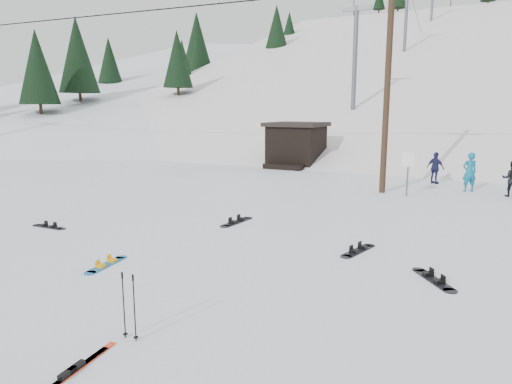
% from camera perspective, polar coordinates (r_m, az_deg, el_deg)
% --- Properties ---
extents(ground, '(200.00, 200.00, 0.00)m').
position_cam_1_polar(ground, '(9.32, -17.89, -12.97)').
color(ground, white).
rests_on(ground, ground).
extents(ski_slope, '(60.00, 85.24, 65.97)m').
position_cam_1_polar(ski_slope, '(63.17, 21.28, -4.61)').
color(ski_slope, white).
rests_on(ski_slope, ground).
extents(ridge_left, '(47.54, 95.03, 58.38)m').
position_cam_1_polar(ridge_left, '(70.02, -10.09, -1.78)').
color(ridge_left, white).
rests_on(ridge_left, ground).
extents(treeline_left, '(20.00, 64.00, 10.00)m').
position_cam_1_polar(treeline_left, '(61.15, -13.54, 6.76)').
color(treeline_left, black).
rests_on(treeline_left, ground).
extents(treeline_crest, '(50.00, 6.00, 10.00)m').
position_cam_1_polar(treeline_crest, '(92.17, 24.08, 7.29)').
color(treeline_crest, black).
rests_on(treeline_crest, ski_slope).
extents(utility_pole, '(2.00, 0.26, 9.00)m').
position_cam_1_polar(utility_pole, '(20.36, 16.12, 13.02)').
color(utility_pole, '#3A2819').
rests_on(utility_pole, ground).
extents(trail_sign, '(0.50, 0.09, 1.85)m').
position_cam_1_polar(trail_sign, '(19.85, 18.47, 3.11)').
color(trail_sign, '#595B60').
rests_on(trail_sign, ground).
extents(lift_hut, '(3.40, 4.10, 2.75)m').
position_cam_1_polar(lift_hut, '(29.18, 5.04, 5.96)').
color(lift_hut, black).
rests_on(lift_hut, ground).
extents(lift_tower_near, '(2.20, 0.36, 8.00)m').
position_cam_1_polar(lift_tower_near, '(37.56, 12.29, 16.69)').
color(lift_tower_near, '#595B60').
rests_on(lift_tower_near, ski_slope).
extents(lift_tower_mid, '(2.20, 0.36, 8.00)m').
position_cam_1_polar(lift_tower_mid, '(57.82, 18.29, 20.64)').
color(lift_tower_mid, '#595B60').
rests_on(lift_tower_mid, ski_slope).
extents(hero_snowboard, '(0.43, 1.40, 0.10)m').
position_cam_1_polar(hero_snowboard, '(11.36, -18.20, -8.57)').
color(hero_snowboard, '#1966A7').
rests_on(hero_snowboard, ground).
extents(hero_skis, '(0.31, 1.77, 0.09)m').
position_cam_1_polar(hero_skis, '(7.25, -22.03, -20.13)').
color(hero_skis, red).
rests_on(hero_skis, ground).
extents(ski_poles, '(0.30, 0.08, 1.10)m').
position_cam_1_polar(ski_poles, '(7.66, -15.59, -13.53)').
color(ski_poles, black).
rests_on(ski_poles, ground).
extents(board_scatter_a, '(1.33, 0.29, 0.09)m').
position_cam_1_polar(board_scatter_a, '(15.50, -24.47, -3.95)').
color(board_scatter_a, black).
rests_on(board_scatter_a, ground).
extents(board_scatter_b, '(0.41, 1.60, 0.11)m').
position_cam_1_polar(board_scatter_b, '(14.71, -2.43, -3.71)').
color(board_scatter_b, black).
rests_on(board_scatter_b, ground).
extents(board_scatter_d, '(1.03, 1.25, 0.11)m').
position_cam_1_polar(board_scatter_d, '(10.61, 21.30, -10.11)').
color(board_scatter_d, black).
rests_on(board_scatter_d, ground).
extents(board_scatter_f, '(0.57, 1.49, 0.11)m').
position_cam_1_polar(board_scatter_f, '(12.09, 12.65, -7.12)').
color(board_scatter_f, black).
rests_on(board_scatter_f, ground).
extents(skier_teal, '(0.75, 0.67, 1.72)m').
position_cam_1_polar(skier_teal, '(22.09, 25.13, 2.27)').
color(skier_teal, '#0D678B').
rests_on(skier_teal, ground).
extents(skier_dark, '(0.74, 0.58, 1.50)m').
position_cam_1_polar(skier_dark, '(21.62, 29.32, 1.45)').
color(skier_dark, black).
rests_on(skier_dark, ground).
extents(skier_navy, '(0.97, 0.74, 1.54)m').
position_cam_1_polar(skier_navy, '(23.76, 21.51, 2.81)').
color(skier_navy, '#1C1F48').
rests_on(skier_navy, ground).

